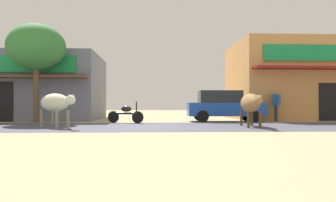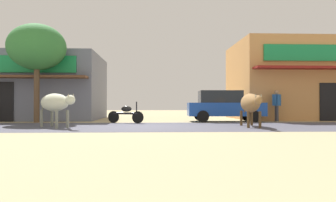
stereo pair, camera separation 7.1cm
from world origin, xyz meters
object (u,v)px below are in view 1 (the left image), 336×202
object	(u,v)px
parked_hatchback_car	(224,106)
pedestrian_by_shop	(276,103)
roadside_tree	(36,47)
cow_near_brown	(55,103)
cow_far_dark	(250,103)
parked_motorcycle	(126,114)

from	to	relation	value
parked_hatchback_car	pedestrian_by_shop	distance (m)	2.82
roadside_tree	cow_near_brown	xyz separation A→B (m)	(2.01, -3.77, -2.81)
parked_hatchback_car	cow_far_dark	size ratio (longest dim) A/B	1.40
cow_near_brown	parked_motorcycle	bearing A→B (deg)	50.05
parked_motorcycle	pedestrian_by_shop	bearing A→B (deg)	8.71
parked_hatchback_car	cow_far_dark	world-z (taller)	parked_hatchback_car
pedestrian_by_shop	parked_motorcycle	bearing A→B (deg)	-171.29
cow_near_brown	parked_hatchback_car	bearing A→B (deg)	29.82
parked_motorcycle	cow_near_brown	bearing A→B (deg)	-129.95
roadside_tree	parked_hatchback_car	bearing A→B (deg)	3.59
roadside_tree	parked_motorcycle	size ratio (longest dim) A/B	2.78
parked_motorcycle	parked_hatchback_car	bearing A→B (deg)	14.86
pedestrian_by_shop	roadside_tree	bearing A→B (deg)	-177.86
parked_hatchback_car	parked_motorcycle	world-z (taller)	parked_hatchback_car
parked_motorcycle	cow_near_brown	distance (m)	3.97
roadside_tree	parked_hatchback_car	size ratio (longest dim) A/B	1.22
cow_near_brown	roadside_tree	bearing A→B (deg)	118.12
cow_near_brown	pedestrian_by_shop	xyz separation A→B (m)	(10.44, 4.23, 0.02)
parked_hatchback_car	parked_motorcycle	bearing A→B (deg)	-165.14
roadside_tree	parked_motorcycle	world-z (taller)	roadside_tree
parked_motorcycle	cow_near_brown	size ratio (longest dim) A/B	0.83
parked_hatchback_car	parked_motorcycle	size ratio (longest dim) A/B	2.28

